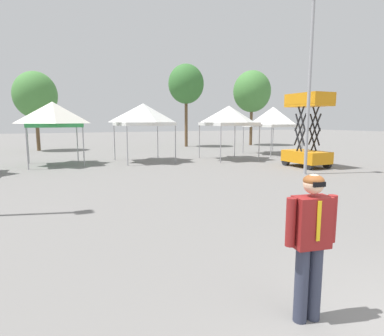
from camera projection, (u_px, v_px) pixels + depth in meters
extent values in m
cylinder|color=#9E9EA3|center=(27.00, 147.00, 15.75)|extent=(0.06, 0.06, 2.25)
cylinder|color=#9E9EA3|center=(83.00, 145.00, 16.90)|extent=(0.06, 0.06, 2.25)
cylinder|color=#9E9EA3|center=(28.00, 144.00, 18.11)|extent=(0.06, 0.06, 2.25)
cylinder|color=#9E9EA3|center=(77.00, 142.00, 19.26)|extent=(0.06, 0.06, 2.25)
pyramid|color=white|center=(53.00, 113.00, 17.26)|extent=(2.80, 2.80, 1.15)
cube|color=green|center=(54.00, 125.00, 17.36)|extent=(2.77, 2.77, 0.20)
cylinder|color=#9E9EA3|center=(127.00, 144.00, 17.14)|extent=(0.06, 0.06, 2.31)
cylinder|color=#9E9EA3|center=(175.00, 143.00, 18.41)|extent=(0.06, 0.06, 2.31)
cylinder|color=#9E9EA3|center=(114.00, 141.00, 19.62)|extent=(0.06, 0.06, 2.31)
cylinder|color=#9E9EA3|center=(158.00, 140.00, 20.89)|extent=(0.06, 0.06, 2.31)
pyramid|color=white|center=(143.00, 113.00, 18.77)|extent=(3.03, 3.03, 1.08)
cube|color=white|center=(144.00, 124.00, 18.86)|extent=(3.00, 3.00, 0.20)
cylinder|color=#9E9EA3|center=(221.00, 143.00, 18.32)|extent=(0.06, 0.06, 2.30)
cylinder|color=#9E9EA3|center=(259.00, 142.00, 19.47)|extent=(0.06, 0.06, 2.30)
cylinder|color=#9E9EA3|center=(199.00, 140.00, 20.73)|extent=(0.06, 0.06, 2.30)
cylinder|color=#9E9EA3|center=(235.00, 139.00, 21.88)|extent=(0.06, 0.06, 2.30)
pyramid|color=white|center=(229.00, 114.00, 19.86)|extent=(2.84, 2.84, 1.01)
cube|color=white|center=(229.00, 124.00, 19.95)|extent=(2.81, 2.81, 0.20)
cylinder|color=#9E9EA3|center=(271.00, 141.00, 21.46)|extent=(0.06, 0.06, 2.17)
cylinder|color=#9E9EA3|center=(302.00, 139.00, 22.90)|extent=(0.06, 0.06, 2.17)
cylinder|color=#9E9EA3|center=(243.00, 139.00, 24.01)|extent=(0.06, 0.06, 2.17)
cylinder|color=#9E9EA3|center=(273.00, 138.00, 25.45)|extent=(0.06, 0.06, 2.17)
pyramid|color=white|center=(273.00, 115.00, 23.21)|extent=(3.31, 3.31, 1.22)
cube|color=white|center=(273.00, 125.00, 23.31)|extent=(3.28, 3.28, 0.20)
cylinder|color=black|center=(309.00, 165.00, 15.83)|extent=(0.19, 0.48, 0.48)
cylinder|color=black|center=(327.00, 164.00, 16.31)|extent=(0.19, 0.48, 0.48)
cylinder|color=black|center=(286.00, 161.00, 17.39)|extent=(0.19, 0.48, 0.48)
cylinder|color=black|center=(303.00, 160.00, 17.87)|extent=(0.19, 0.48, 0.48)
cube|color=orange|center=(306.00, 157.00, 16.80)|extent=(1.46, 2.33, 0.60)
cylinder|color=black|center=(299.00, 144.00, 16.51)|extent=(0.10, 0.81, 1.64)
cylinder|color=black|center=(299.00, 144.00, 16.51)|extent=(0.10, 0.81, 1.64)
cylinder|color=black|center=(314.00, 144.00, 16.91)|extent=(0.10, 0.81, 1.64)
cylinder|color=black|center=(314.00, 144.00, 16.91)|extent=(0.10, 0.81, 1.64)
cylinder|color=black|center=(300.00, 130.00, 16.40)|extent=(0.10, 0.81, 1.64)
cylinder|color=black|center=(300.00, 130.00, 16.40)|extent=(0.10, 0.81, 1.64)
cylinder|color=black|center=(315.00, 130.00, 16.80)|extent=(0.10, 0.81, 1.64)
cylinder|color=black|center=(315.00, 130.00, 16.80)|extent=(0.10, 0.81, 1.64)
cylinder|color=black|center=(301.00, 115.00, 16.30)|extent=(0.10, 0.81, 1.64)
cylinder|color=black|center=(301.00, 115.00, 16.30)|extent=(0.10, 0.81, 1.64)
cylinder|color=black|center=(315.00, 115.00, 16.70)|extent=(0.10, 0.81, 1.64)
cylinder|color=black|center=(315.00, 115.00, 16.70)|extent=(0.10, 0.81, 1.64)
cube|color=orange|center=(309.00, 106.00, 16.43)|extent=(1.39, 2.22, 0.12)
cube|color=orange|center=(325.00, 97.00, 15.42)|extent=(1.33, 0.09, 0.55)
cube|color=orange|center=(295.00, 100.00, 17.33)|extent=(1.33, 0.09, 0.55)
cube|color=orange|center=(299.00, 98.00, 16.12)|extent=(0.12, 2.19, 0.55)
cube|color=orange|center=(319.00, 99.00, 16.64)|extent=(0.12, 2.19, 0.55)
cylinder|color=#33384C|center=(301.00, 285.00, 3.80)|extent=(0.16, 0.16, 0.92)
cylinder|color=#33384C|center=(315.00, 283.00, 3.84)|extent=(0.16, 0.16, 0.92)
cube|color=maroon|center=(311.00, 222.00, 3.71)|extent=(0.46, 0.31, 0.60)
cylinder|color=maroon|center=(291.00, 222.00, 3.64)|extent=(0.11, 0.11, 0.56)
cylinder|color=maroon|center=(332.00, 219.00, 3.77)|extent=(0.11, 0.11, 0.56)
sphere|color=beige|center=(313.00, 184.00, 3.65)|extent=(0.23, 0.23, 0.23)
ellipsoid|color=brown|center=(314.00, 181.00, 3.64)|extent=(0.23, 0.23, 0.14)
cube|color=black|center=(319.00, 185.00, 3.54)|extent=(0.15, 0.05, 0.06)
cube|color=yellow|center=(319.00, 221.00, 3.58)|extent=(0.05, 0.02, 0.46)
cylinder|color=#9E9EA3|center=(309.00, 88.00, 14.03)|extent=(0.14, 0.14, 7.64)
cylinder|color=brown|center=(38.00, 132.00, 25.96)|extent=(0.28, 0.28, 3.09)
ellipsoid|color=#47843D|center=(35.00, 95.00, 25.55)|extent=(3.35, 3.35, 3.68)
cylinder|color=brown|center=(251.00, 126.00, 32.01)|extent=(0.28, 0.28, 3.80)
ellipsoid|color=#47843D|center=(252.00, 91.00, 31.53)|extent=(3.65, 3.65, 4.01)
cylinder|color=brown|center=(186.00, 123.00, 30.16)|extent=(0.28, 0.28, 4.47)
ellipsoid|color=#387233|center=(186.00, 84.00, 29.65)|extent=(3.27, 3.27, 3.59)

